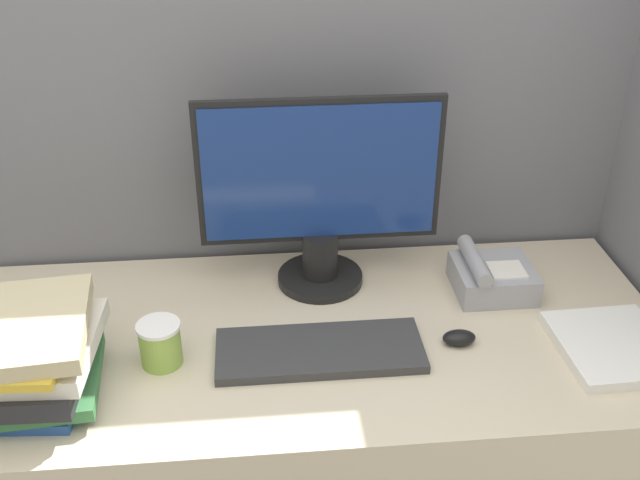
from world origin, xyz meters
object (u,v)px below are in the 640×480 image
(mouse, at_px, (459,338))
(coffee_cup, at_px, (160,344))
(monitor, at_px, (320,199))
(book_stack, at_px, (33,356))
(desk_telephone, at_px, (491,276))
(keyboard, at_px, (320,351))

(mouse, distance_m, coffee_cup, 0.62)
(monitor, relative_size, book_stack, 1.85)
(desk_telephone, bearing_deg, mouse, -122.74)
(coffee_cup, relative_size, book_stack, 0.32)
(monitor, distance_m, coffee_cup, 0.48)
(keyboard, distance_m, desk_telephone, 0.46)
(book_stack, xyz_separation_m, desk_telephone, (0.96, 0.27, -0.05))
(coffee_cup, distance_m, book_stack, 0.24)
(monitor, distance_m, keyboard, 0.35)
(keyboard, relative_size, mouse, 6.08)
(monitor, bearing_deg, book_stack, -148.78)
(book_stack, distance_m, desk_telephone, 1.00)
(monitor, bearing_deg, keyboard, -95.49)
(mouse, height_order, desk_telephone, desk_telephone)
(mouse, distance_m, book_stack, 0.85)
(keyboard, distance_m, coffee_cup, 0.32)
(keyboard, xyz_separation_m, book_stack, (-0.55, -0.07, 0.08))
(monitor, bearing_deg, mouse, -45.31)
(keyboard, relative_size, desk_telephone, 2.37)
(keyboard, height_order, desk_telephone, desk_telephone)
(monitor, distance_m, mouse, 0.43)
(desk_telephone, bearing_deg, monitor, 168.64)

